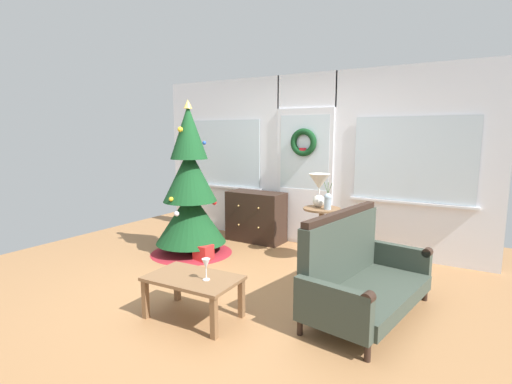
% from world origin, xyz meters
% --- Properties ---
extents(ground_plane, '(6.76, 6.76, 0.00)m').
position_xyz_m(ground_plane, '(0.00, 0.00, 0.00)').
color(ground_plane, '#996B42').
extents(back_wall_with_door, '(5.20, 0.19, 2.55)m').
position_xyz_m(back_wall_with_door, '(0.00, 2.08, 1.28)').
color(back_wall_with_door, white).
rests_on(back_wall_with_door, ground).
extents(christmas_tree, '(1.15, 1.15, 2.13)m').
position_xyz_m(christmas_tree, '(-1.16, 0.78, 0.81)').
color(christmas_tree, '#4C331E').
rests_on(christmas_tree, ground).
extents(dresser_cabinet, '(0.91, 0.46, 0.78)m').
position_xyz_m(dresser_cabinet, '(-0.70, 1.79, 0.39)').
color(dresser_cabinet, black).
rests_on(dresser_cabinet, ground).
extents(settee_sofa, '(0.92, 1.59, 0.96)m').
position_xyz_m(settee_sofa, '(1.41, 0.16, 0.38)').
color(settee_sofa, black).
rests_on(settee_sofa, ground).
extents(side_table, '(0.50, 0.48, 0.72)m').
position_xyz_m(side_table, '(0.55, 1.37, 0.51)').
color(side_table, brown).
rests_on(side_table, ground).
extents(table_lamp, '(0.28, 0.28, 0.44)m').
position_xyz_m(table_lamp, '(0.49, 1.41, 1.01)').
color(table_lamp, silver).
rests_on(table_lamp, side_table).
extents(flower_vase, '(0.11, 0.10, 0.35)m').
position_xyz_m(flower_vase, '(0.65, 1.31, 0.84)').
color(flower_vase, '#99ADBC').
rests_on(flower_vase, side_table).
extents(coffee_table, '(0.86, 0.55, 0.39)m').
position_xyz_m(coffee_table, '(0.14, -0.71, 0.33)').
color(coffee_table, brown).
rests_on(coffee_table, ground).
extents(wine_glass, '(0.08, 0.08, 0.20)m').
position_xyz_m(wine_glass, '(0.29, -0.71, 0.53)').
color(wine_glass, silver).
rests_on(wine_glass, coffee_table).
extents(gift_box, '(0.22, 0.20, 0.22)m').
position_xyz_m(gift_box, '(-0.79, 0.59, 0.11)').
color(gift_box, red).
rests_on(gift_box, ground).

